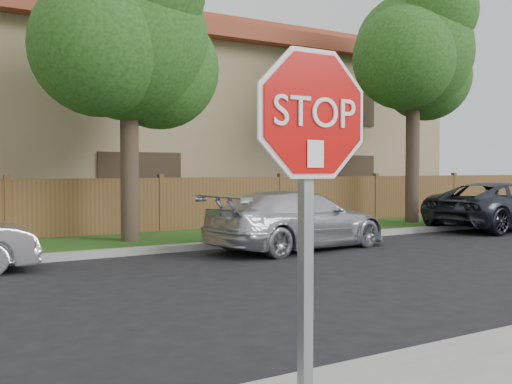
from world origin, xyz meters
TOP-DOWN VIEW (x-y plane):
  - far_curb at (0.00, 8.15)m, footprint 70.00×0.30m
  - grass_strip at (0.00, 9.80)m, footprint 70.00×3.00m
  - fence at (0.00, 11.40)m, footprint 70.00×0.12m
  - tree_mid at (2.52, 9.57)m, footprint 4.80×3.90m
  - tree_right at (12.02, 9.57)m, footprint 4.80×3.90m
  - stop_sign at (-0.43, -1.48)m, footprint 1.01×0.13m
  - sedan_right at (5.55, 7.01)m, footprint 4.87×2.55m
  - sedan_far_right at (13.55, 7.52)m, footprint 5.31×2.73m

SIDE VIEW (x-z plane):
  - grass_strip at x=0.00m, z-range 0.00..0.12m
  - far_curb at x=0.00m, z-range 0.00..0.15m
  - sedan_right at x=5.55m, z-range 0.00..1.35m
  - sedan_far_right at x=13.55m, z-range 0.00..1.43m
  - fence at x=0.00m, z-range 0.00..1.60m
  - stop_sign at x=-0.43m, z-range 0.55..3.11m
  - tree_mid at x=2.52m, z-range 1.20..8.55m
  - tree_right at x=12.02m, z-range 1.47..9.67m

